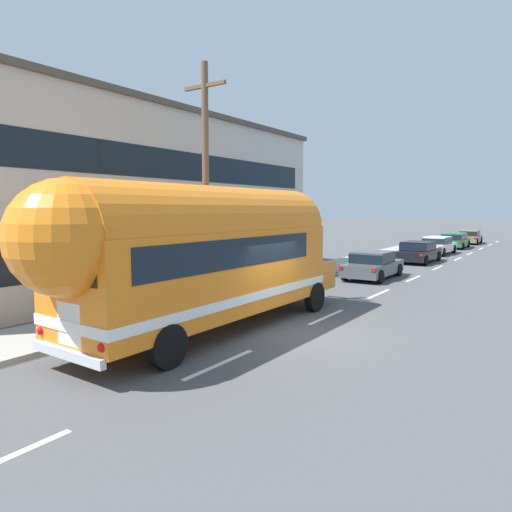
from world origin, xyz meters
name	(u,v)px	position (x,y,z in m)	size (l,w,h in m)	color
ground_plane	(292,332)	(0.00, 0.00, 0.00)	(300.00, 300.00, 0.00)	#4C4C4F
lane_markings	(368,273)	(-2.67, 12.91, 0.00)	(3.93, 80.00, 0.01)	silver
sidewalk_slab	(302,274)	(-5.15, 10.00, 0.07)	(2.70, 90.00, 0.15)	#9E9B93
roadside_building	(114,200)	(-12.18, 3.59, 3.92)	(10.14, 20.79, 7.84)	beige
utility_pole	(206,182)	(-4.30, 1.33, 4.42)	(1.80, 0.24, 8.50)	brown
painted_bus	(202,252)	(-1.91, -1.62, 2.30)	(2.66, 11.40, 4.12)	orange
car_lead	(373,264)	(-1.75, 11.13, 0.73)	(2.01, 4.45, 1.37)	#474C51
car_second	(418,251)	(-1.77, 19.58, 0.74)	(2.05, 4.72, 1.37)	black
car_third	(437,245)	(-2.04, 25.99, 0.74)	(2.02, 4.81, 1.37)	white
car_fourth	(455,239)	(-2.05, 32.61, 0.80)	(2.04, 4.66, 1.37)	#196633
car_fifth	(470,236)	(-1.92, 39.26, 0.74)	(2.03, 4.80, 1.37)	olive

